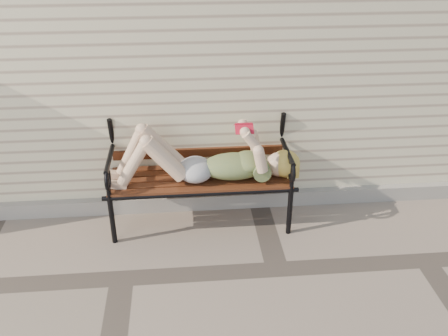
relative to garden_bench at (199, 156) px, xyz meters
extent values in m
plane|color=#7C6C5F|center=(-0.67, -0.84, -0.64)|extent=(80.00, 80.00, 0.00)
cube|color=beige|center=(-0.67, 2.16, 0.86)|extent=(8.00, 4.00, 3.00)
cube|color=gray|center=(-0.67, 0.13, -0.56)|extent=(8.00, 0.10, 0.15)
cylinder|color=black|center=(-0.77, -0.34, -0.40)|extent=(0.05, 0.05, 0.47)
cylinder|color=black|center=(-0.77, 0.13, -0.40)|extent=(0.05, 0.05, 0.47)
cylinder|color=black|center=(0.77, -0.34, -0.40)|extent=(0.05, 0.05, 0.47)
cylinder|color=black|center=(0.77, 0.13, -0.40)|extent=(0.05, 0.05, 0.47)
cube|color=#552716|center=(0.00, -0.11, -0.17)|extent=(1.58, 0.51, 0.03)
cylinder|color=black|center=(0.00, -0.34, -0.19)|extent=(1.67, 0.04, 0.04)
cylinder|color=black|center=(0.00, 0.13, -0.19)|extent=(1.67, 0.04, 0.04)
torus|color=black|center=(0.00, 0.24, 0.35)|extent=(0.29, 0.04, 0.29)
ellipsoid|color=#0A3C4A|center=(0.29, -0.14, -0.04)|extent=(0.56, 0.32, 0.22)
ellipsoid|color=#0A3C4A|center=(0.42, -0.14, 0.00)|extent=(0.27, 0.31, 0.17)
ellipsoid|color=#A6A7AB|center=(-0.04, -0.14, -0.06)|extent=(0.31, 0.35, 0.20)
sphere|color=#D5B58F|center=(0.70, -0.14, -0.04)|extent=(0.23, 0.23, 0.23)
ellipsoid|color=#E4BC56|center=(0.75, -0.14, -0.04)|extent=(0.26, 0.26, 0.24)
cube|color=#B11429|center=(0.38, -0.14, 0.35)|extent=(0.15, 0.02, 0.02)
cube|color=silver|center=(0.38, -0.18, 0.33)|extent=(0.15, 0.09, 0.05)
cube|color=silver|center=(0.38, -0.10, 0.33)|extent=(0.15, 0.09, 0.05)
cube|color=#B11429|center=(0.38, -0.19, 0.33)|extent=(0.16, 0.10, 0.05)
cube|color=#B11429|center=(0.38, -0.09, 0.33)|extent=(0.16, 0.10, 0.05)
cylinder|color=tan|center=(-1.05, -1.22, -0.63)|extent=(0.03, 0.10, 0.01)
cylinder|color=tan|center=(-0.67, -0.70, -0.63)|extent=(0.01, 0.12, 0.01)
cylinder|color=tan|center=(-1.32, -1.25, -0.63)|extent=(0.09, 0.18, 0.01)
cylinder|color=tan|center=(-1.32, -1.05, -0.63)|extent=(0.07, 0.18, 0.01)
camera|label=1|loc=(-0.13, -3.96, 2.02)|focal=40.00mm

